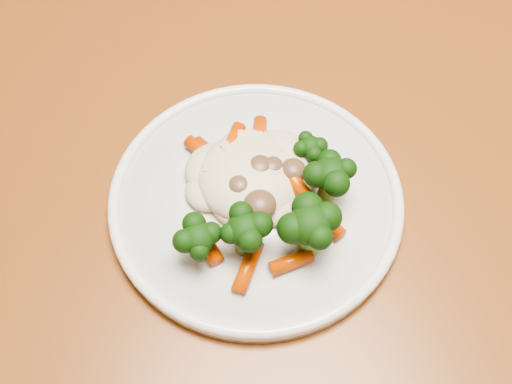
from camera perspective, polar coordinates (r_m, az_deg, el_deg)
dining_table at (r=0.61m, az=2.36°, el=-12.30°), size 1.32×1.13×0.75m
plate at (r=0.54m, az=0.00°, el=-0.79°), size 0.25×0.25×0.01m
meal at (r=0.52m, az=0.88°, el=-0.01°), size 0.16×0.16×0.05m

